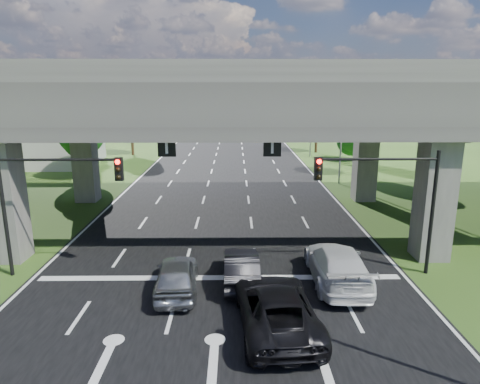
{
  "coord_description": "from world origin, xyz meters",
  "views": [
    {
      "loc": [
        0.74,
        -15.16,
        8.76
      ],
      "look_at": [
        1.02,
        9.22,
        2.8
      ],
      "focal_mm": 32.0,
      "sensor_mm": 36.0,
      "label": 1
    }
  ],
  "objects_px": {
    "signal_right": "(389,190)",
    "car_white": "(337,265)",
    "signal_left": "(48,191)",
    "streetlight_beyond": "(308,111)",
    "car_dark": "(241,268)",
    "car_trailing": "(276,308)",
    "streetlight_far": "(338,121)",
    "car_silver": "(177,275)"
  },
  "relations": [
    {
      "from": "signal_right",
      "to": "streetlight_beyond",
      "type": "distance_m",
      "value": 36.17
    },
    {
      "from": "signal_left",
      "to": "streetlight_far",
      "type": "xyz_separation_m",
      "value": [
        17.92,
        20.06,
        1.66
      ]
    },
    {
      "from": "signal_left",
      "to": "streetlight_beyond",
      "type": "bearing_deg",
      "value": 63.57
    },
    {
      "from": "car_trailing",
      "to": "streetlight_beyond",
      "type": "bearing_deg",
      "value": -105.66
    },
    {
      "from": "car_silver",
      "to": "car_dark",
      "type": "distance_m",
      "value": 2.97
    },
    {
      "from": "streetlight_beyond",
      "to": "car_dark",
      "type": "distance_m",
      "value": 38.44
    },
    {
      "from": "car_white",
      "to": "streetlight_far",
      "type": "bearing_deg",
      "value": -101.42
    },
    {
      "from": "car_white",
      "to": "car_trailing",
      "type": "xyz_separation_m",
      "value": [
        -3.17,
        -3.84,
        -0.04
      ]
    },
    {
      "from": "signal_right",
      "to": "car_dark",
      "type": "distance_m",
      "value": 7.68
    },
    {
      "from": "signal_right",
      "to": "car_trailing",
      "type": "xyz_separation_m",
      "value": [
        -5.59,
        -4.78,
        -3.34
      ]
    },
    {
      "from": "streetlight_far",
      "to": "car_trailing",
      "type": "xyz_separation_m",
      "value": [
        -7.86,
        -24.84,
        -5.0
      ]
    },
    {
      "from": "streetlight_beyond",
      "to": "signal_right",
      "type": "bearing_deg",
      "value": -93.61
    },
    {
      "from": "car_dark",
      "to": "car_silver",
      "type": "bearing_deg",
      "value": 16.35
    },
    {
      "from": "signal_left",
      "to": "streetlight_beyond",
      "type": "height_order",
      "value": "streetlight_beyond"
    },
    {
      "from": "car_dark",
      "to": "car_white",
      "type": "bearing_deg",
      "value": 179.24
    },
    {
      "from": "signal_right",
      "to": "car_white",
      "type": "xyz_separation_m",
      "value": [
        -2.42,
        -0.94,
        -3.3
      ]
    },
    {
      "from": "streetlight_beyond",
      "to": "car_dark",
      "type": "height_order",
      "value": "streetlight_beyond"
    },
    {
      "from": "streetlight_beyond",
      "to": "signal_left",
      "type": "bearing_deg",
      "value": -116.43
    },
    {
      "from": "streetlight_beyond",
      "to": "car_trailing",
      "type": "relative_size",
      "value": 1.7
    },
    {
      "from": "car_silver",
      "to": "car_trailing",
      "type": "distance_m",
      "value": 5.03
    },
    {
      "from": "signal_right",
      "to": "car_white",
      "type": "relative_size",
      "value": 1.02
    },
    {
      "from": "car_trailing",
      "to": "signal_left",
      "type": "bearing_deg",
      "value": -30.19
    },
    {
      "from": "streetlight_far",
      "to": "car_white",
      "type": "bearing_deg",
      "value": -102.61
    },
    {
      "from": "streetlight_beyond",
      "to": "car_silver",
      "type": "bearing_deg",
      "value": -107.47
    },
    {
      "from": "streetlight_far",
      "to": "streetlight_beyond",
      "type": "distance_m",
      "value": 16.0
    },
    {
      "from": "car_dark",
      "to": "car_trailing",
      "type": "xyz_separation_m",
      "value": [
        1.22,
        -3.84,
        0.09
      ]
    },
    {
      "from": "streetlight_far",
      "to": "car_silver",
      "type": "relative_size",
      "value": 2.22
    },
    {
      "from": "car_white",
      "to": "car_dark",
      "type": "bearing_deg",
      "value": 1.19
    },
    {
      "from": "signal_right",
      "to": "car_dark",
      "type": "height_order",
      "value": "signal_right"
    },
    {
      "from": "streetlight_beyond",
      "to": "car_dark",
      "type": "xyz_separation_m",
      "value": [
        -9.09,
        -37.0,
        -5.09
      ]
    },
    {
      "from": "signal_left",
      "to": "car_silver",
      "type": "distance_m",
      "value": 7.13
    },
    {
      "from": "signal_left",
      "to": "car_silver",
      "type": "xyz_separation_m",
      "value": [
        6.0,
        -1.82,
        -3.39
      ]
    },
    {
      "from": "signal_right",
      "to": "car_silver",
      "type": "height_order",
      "value": "signal_right"
    },
    {
      "from": "streetlight_far",
      "to": "car_silver",
      "type": "bearing_deg",
      "value": -118.59
    },
    {
      "from": "signal_left",
      "to": "car_trailing",
      "type": "relative_size",
      "value": 1.02
    },
    {
      "from": "car_silver",
      "to": "car_white",
      "type": "distance_m",
      "value": 7.28
    },
    {
      "from": "car_silver",
      "to": "car_white",
      "type": "bearing_deg",
      "value": -176.74
    },
    {
      "from": "car_silver",
      "to": "car_trailing",
      "type": "relative_size",
      "value": 0.76
    },
    {
      "from": "streetlight_far",
      "to": "car_dark",
      "type": "relative_size",
      "value": 2.25
    },
    {
      "from": "streetlight_far",
      "to": "car_silver",
      "type": "xyz_separation_m",
      "value": [
        -11.92,
        -21.87,
        -5.05
      ]
    },
    {
      "from": "signal_left",
      "to": "car_white",
      "type": "distance_m",
      "value": 13.66
    },
    {
      "from": "signal_left",
      "to": "car_white",
      "type": "height_order",
      "value": "signal_left"
    }
  ]
}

